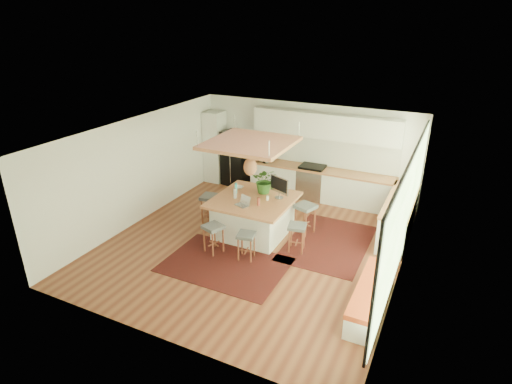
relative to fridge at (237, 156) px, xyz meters
The scene contains 35 objects.
floor 3.93m from the fridge, 55.89° to the right, with size 7.00×7.00×0.00m, color maroon.
ceiling 4.22m from the fridge, 55.89° to the right, with size 7.00×7.00×0.00m, color white.
wall_back 2.21m from the fridge, ahead, with size 6.50×6.50×0.00m, color white.
wall_front 7.02m from the fridge, 72.17° to the right, with size 6.50×6.50×0.00m, color white.
wall_left 3.38m from the fridge, 109.25° to the right, with size 7.00×7.00×0.00m, color white.
wall_right 6.27m from the fridge, 30.41° to the right, with size 7.00×7.00×0.00m, color white.
window_wall 6.25m from the fridge, 30.55° to the right, with size 0.10×6.20×2.60m, color black, non-canonical shape.
pantry 0.83m from the fridge, behind, with size 0.55×0.60×2.25m, color white.
back_counter_base 2.74m from the fridge, ahead, with size 4.20×0.60×0.88m, color white.
back_counter_top 2.69m from the fridge, ahead, with size 4.24×0.64×0.05m, color #B0633E.
backsplash 2.75m from the fridge, ahead, with size 4.20×0.02×0.80m, color white.
upper_cabinets 2.96m from the fridge, ahead, with size 4.20×0.34×0.70m, color white.
range 2.48m from the fridge, ahead, with size 0.76×0.62×1.00m, color #A5A5AA, non-canonical shape.
right_counter_base 5.23m from the fridge, 12.95° to the right, with size 0.60×2.50×0.88m, color white.
right_counter_top 5.21m from the fridge, 12.95° to the right, with size 0.64×2.54×0.05m, color #B0633E.
window_bench 6.74m from the fridge, 40.60° to the right, with size 0.52×2.00×0.50m, color white, non-canonical shape.
ceiling_panel 3.51m from the fridge, 56.31° to the right, with size 1.86×1.86×0.80m, color #B0633E, non-canonical shape.
rug_near 4.78m from the fridge, 65.15° to the right, with size 2.60×1.80×0.01m, color black.
rug_right 4.49m from the fridge, 32.62° to the right, with size 1.80×2.60×0.01m, color black.
fridge is the anchor object (origin of this frame).
island 3.33m from the fridge, 54.92° to the right, with size 1.85×1.85×0.93m, color #B0633E, non-canonical shape.
stool_near_left 4.19m from the fridge, 69.20° to the right, with size 0.40×0.40×0.67m, color #4D5055, non-canonical shape.
stool_near_right 4.48m from the fridge, 59.30° to the right, with size 0.37×0.37×0.63m, color #4D5055, non-canonical shape.
stool_right_front 4.39m from the fridge, 43.86° to the right, with size 0.39×0.39×0.66m, color #4D5055, non-canonical shape.
stool_right_back 3.72m from the fridge, 35.11° to the right, with size 0.44×0.44×0.75m, color #4D5055, non-canonical shape.
stool_left_side 2.76m from the fridge, 76.64° to the right, with size 0.44×0.44×0.74m, color #4D5055, non-canonical shape.
laptop 3.66m from the fridge, 60.02° to the right, with size 0.31×0.33×0.23m, color #A5A5AA, non-canonical shape.
monitor 3.42m from the fridge, 44.60° to the right, with size 0.59×0.21×0.55m, color #A5A5AA, non-canonical shape.
microwave 0.94m from the fridge, ahead, with size 0.53×0.29×0.36m, color #A5A5AA.
island_plant 3.00m from the fridge, 48.63° to the right, with size 0.58×0.65×0.51m, color #1E4C19.
island_bowl 2.62m from the fridge, 60.63° to the right, with size 0.21×0.21×0.05m, color white.
island_bottle_0 2.93m from the fridge, 62.64° to the right, with size 0.07×0.07×0.19m, color #38D8E2.
island_bottle_1 3.22m from the fridge, 62.31° to the right, with size 0.07×0.07×0.19m, color #B9BCC0.
island_bottle_2 3.69m from the fridge, 54.42° to the right, with size 0.07×0.07×0.19m, color brown.
island_bottle_3 3.47m from the fridge, 49.71° to the right, with size 0.07×0.07×0.19m, color white.
Camera 1 is at (3.81, -7.75, 4.99)m, focal length 29.45 mm.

